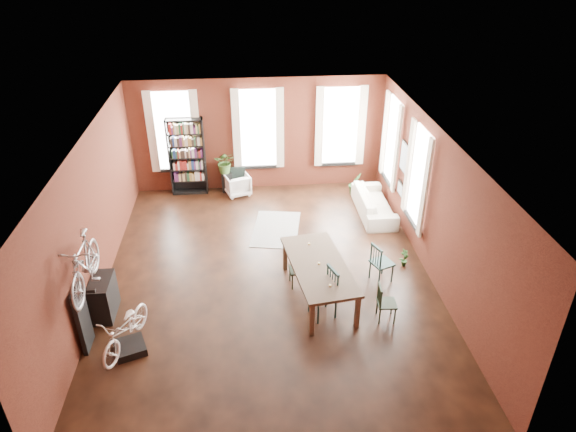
{
  "coord_description": "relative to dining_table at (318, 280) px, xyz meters",
  "views": [
    {
      "loc": [
        -0.41,
        -9.09,
        6.72
      ],
      "look_at": [
        0.48,
        0.6,
        1.18
      ],
      "focal_mm": 32.0,
      "sensor_mm": 36.0,
      "label": 1
    }
  ],
  "objects": [
    {
      "name": "room",
      "position": [
        -0.73,
        1.36,
        1.74
      ],
      "size": [
        9.0,
        9.04,
        3.22
      ],
      "color": "black",
      "rests_on": "ground"
    },
    {
      "name": "bookshelf",
      "position": [
        -2.98,
        5.04,
        0.7
      ],
      "size": [
        1.0,
        0.32,
        2.2
      ],
      "primitive_type": "cube",
      "color": "black",
      "rests_on": "ground"
    },
    {
      "name": "striped_rug",
      "position": [
        -0.67,
        2.75,
        -0.39
      ],
      "size": [
        1.42,
        1.96,
        0.01
      ],
      "primitive_type": "cube",
      "rotation": [
        0.0,
        0.0,
        -0.18
      ],
      "color": "black",
      "rests_on": "ground"
    },
    {
      "name": "bike_wall_rack",
      "position": [
        -4.38,
        -1.06,
        0.25
      ],
      "size": [
        0.16,
        0.6,
        1.3
      ],
      "primitive_type": "cube",
      "color": "black",
      "rests_on": "ground"
    },
    {
      "name": "dining_table",
      "position": [
        0.0,
        0.0,
        0.0
      ],
      "size": [
        1.38,
        2.46,
        0.8
      ],
      "primitive_type": "cube",
      "rotation": [
        0.0,
        0.0,
        0.14
      ],
      "color": "brown",
      "rests_on": "ground"
    },
    {
      "name": "bike_trainer",
      "position": [
        -3.61,
        -1.26,
        -0.32
      ],
      "size": [
        0.68,
        0.68,
        0.15
      ],
      "primitive_type": "cube",
      "rotation": [
        0.0,
        0.0,
        0.35
      ],
      "color": "black",
      "rests_on": "ground"
    },
    {
      "name": "dining_chair_c",
      "position": [
        1.21,
        -0.83,
        -0.01
      ],
      "size": [
        0.38,
        0.38,
        0.78
      ],
      "primitive_type": "cube",
      "rotation": [
        0.0,
        0.0,
        1.5
      ],
      "color": "black",
      "rests_on": "ground"
    },
    {
      "name": "plant_small",
      "position": [
        2.08,
        0.9,
        -0.32
      ],
      "size": [
        0.43,
        0.48,
        0.15
      ],
      "primitive_type": "imported",
      "rotation": [
        0.0,
        0.0,
        0.61
      ],
      "color": "#275823",
      "rests_on": "ground"
    },
    {
      "name": "dining_chair_d",
      "position": [
        1.43,
        0.42,
        0.05
      ],
      "size": [
        0.54,
        0.54,
        0.91
      ],
      "primitive_type": "cube",
      "rotation": [
        0.0,
        0.0,
        1.96
      ],
      "color": "#1A3936",
      "rests_on": "ground"
    },
    {
      "name": "bicycle_floor",
      "position": [
        -3.6,
        -1.28,
        0.5
      ],
      "size": [
        0.75,
        0.91,
        1.49
      ],
      "primitive_type": "imported",
      "rotation": [
        0.0,
        0.0,
        -0.33
      ],
      "color": "white",
      "rests_on": "bike_trainer"
    },
    {
      "name": "bicycle_hung",
      "position": [
        -4.13,
        -1.06,
        1.73
      ],
      "size": [
        0.47,
        1.0,
        1.66
      ],
      "primitive_type": "imported",
      "color": "#A5A8AD",
      "rests_on": "bike_wall_rack"
    },
    {
      "name": "white_armchair",
      "position": [
        -1.63,
        4.8,
        -0.06
      ],
      "size": [
        0.81,
        0.78,
        0.67
      ],
      "primitive_type": "imported",
      "rotation": [
        0.0,
        0.0,
        3.46
      ],
      "color": "white",
      "rests_on": "ground"
    },
    {
      "name": "cream_sofa",
      "position": [
        1.97,
        3.34,
        0.01
      ],
      "size": [
        0.61,
        2.08,
        0.81
      ],
      "primitive_type": "imported",
      "rotation": [
        0.0,
        0.0,
        1.57
      ],
      "color": "beige",
      "rests_on": "ground"
    },
    {
      "name": "plant_by_sofa",
      "position": [
        1.7,
        4.5,
        -0.25
      ],
      "size": [
        0.57,
        0.74,
        0.29
      ],
      "primitive_type": "imported",
      "rotation": [
        0.0,
        0.0,
        0.35
      ],
      "color": "#2B5E25",
      "rests_on": "ground"
    },
    {
      "name": "dining_chair_a",
      "position": [
        -0.0,
        -0.59,
        0.12
      ],
      "size": [
        0.61,
        0.61,
        1.03
      ],
      "primitive_type": "cube",
      "rotation": [
        0.0,
        0.0,
        -1.22
      ],
      "color": "#1A3939",
      "rests_on": "ground"
    },
    {
      "name": "dining_chair_b",
      "position": [
        -0.37,
        0.42,
        -0.0
      ],
      "size": [
        0.39,
        0.39,
        0.79
      ],
      "primitive_type": "cube",
      "rotation": [
        0.0,
        0.0,
        -1.5
      ],
      "color": "black",
      "rests_on": "ground"
    },
    {
      "name": "console_table",
      "position": [
        -4.26,
        -0.16,
        0.0
      ],
      "size": [
        0.4,
        0.8,
        0.8
      ],
      "primitive_type": "cube",
      "color": "black",
      "rests_on": "ground"
    },
    {
      "name": "plant_on_stand",
      "position": [
        -1.94,
        5.02,
        0.44
      ],
      "size": [
        0.61,
        0.67,
        0.5
      ],
      "primitive_type": "imported",
      "rotation": [
        0.0,
        0.0,
        -0.06
      ],
      "color": "#3C6227",
      "rests_on": "plant_stand"
    },
    {
      "name": "plant_stand",
      "position": [
        -1.92,
        5.04,
        -0.1
      ],
      "size": [
        0.32,
        0.32,
        0.59
      ],
      "primitive_type": "cube",
      "rotation": [
        0.0,
        0.0,
        0.09
      ],
      "color": "black",
      "rests_on": "ground"
    }
  ]
}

